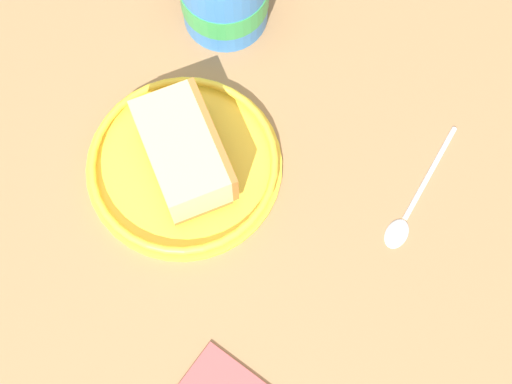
% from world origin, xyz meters
% --- Properties ---
extents(ground_plane, '(1.39, 1.39, 0.03)m').
position_xyz_m(ground_plane, '(0.00, 0.00, -0.02)').
color(ground_plane, '#936D47').
extents(small_plate, '(0.18, 0.18, 0.02)m').
position_xyz_m(small_plate, '(-0.06, -0.04, 0.01)').
color(small_plate, yellow).
rests_on(small_plate, ground_plane).
extents(cake_slice, '(0.12, 0.11, 0.05)m').
position_xyz_m(cake_slice, '(-0.06, -0.04, 0.03)').
color(cake_slice, '#9E662D').
rests_on(cake_slice, small_plate).
extents(teaspoon, '(0.02, 0.13, 0.01)m').
position_xyz_m(teaspoon, '(0.14, 0.02, 0.00)').
color(teaspoon, silver).
rests_on(teaspoon, ground_plane).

